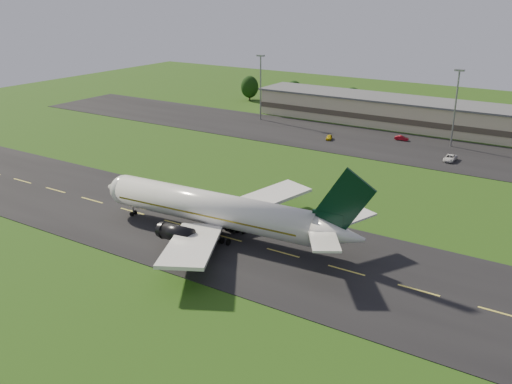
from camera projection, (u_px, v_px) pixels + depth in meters
The scene contains 10 objects.
ground at pixel (283, 253), 90.99m from camera, with size 360.00×360.00×0.00m, color #264110.
taxiway at pixel (283, 253), 90.97m from camera, with size 220.00×30.00×0.10m, color black.
apron at pixel (423, 151), 147.88m from camera, with size 260.00×30.00×0.10m, color black.
airliner at pixel (216, 210), 96.16m from camera, with size 51.30×42.08×15.57m.
terminal at pixel (473, 121), 162.39m from camera, with size 145.00×16.00×8.40m.
light_mast_west at pixel (261, 80), 177.93m from camera, with size 2.40×1.20×20.35m.
light_mast_centre at pixel (456, 99), 147.34m from camera, with size 2.40×1.20×20.35m.
service_vehicle_a at pixel (329, 137), 158.17m from camera, with size 1.48×3.67×1.25m, color #D5BC0C.
service_vehicle_b at pixel (402, 138), 157.31m from camera, with size 1.31×3.75×1.23m, color maroon.
service_vehicle_c at pixel (450, 158), 138.66m from camera, with size 2.45×5.32×1.48m, color silver.
Camera 1 is at (40.96, -71.44, 40.14)m, focal length 40.00 mm.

